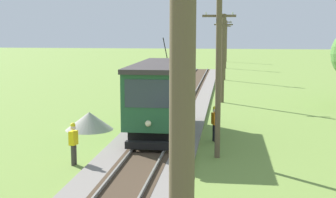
# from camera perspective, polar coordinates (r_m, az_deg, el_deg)

# --- Properties ---
(red_tram) EXTENTS (2.60, 8.54, 4.79)m
(red_tram) POSITION_cam_1_polar(r_m,az_deg,el_deg) (24.59, -0.83, 0.58)
(red_tram) COLOR #235633
(red_tram) RESTS_ON rail_right
(utility_pole_foreground) EXTENTS (1.40, 0.47, 8.20)m
(utility_pole_foreground) POSITION_cam_1_polar(r_m,az_deg,el_deg) (4.45, 1.66, -9.63)
(utility_pole_foreground) COLOR brown
(utility_pole_foreground) RESTS_ON ground
(utility_pole_near_tram) EXTENTS (1.40, 0.58, 6.94)m
(utility_pole_near_tram) POSITION_cam_1_polar(r_m,az_deg,el_deg) (20.08, 6.10, 2.69)
(utility_pole_near_tram) COLOR brown
(utility_pole_near_tram) RESTS_ON ground
(utility_pole_mid) EXTENTS (1.40, 0.30, 6.68)m
(utility_pole_mid) POSITION_cam_1_polar(r_m,az_deg,el_deg) (35.86, 6.65, 5.02)
(utility_pole_mid) COLOR brown
(utility_pole_mid) RESTS_ON ground
(utility_pole_far) EXTENTS (1.40, 0.43, 7.14)m
(utility_pole_far) POSITION_cam_1_polar(r_m,az_deg,el_deg) (51.72, 6.88, 6.31)
(utility_pole_far) COLOR brown
(utility_pole_far) RESTS_ON ground
(utility_pole_distant) EXTENTS (1.40, 0.54, 6.70)m
(utility_pole_distant) POSITION_cam_1_polar(r_m,az_deg,el_deg) (67.54, 6.99, 6.62)
(utility_pole_distant) COLOR brown
(utility_pole_distant) RESTS_ON ground
(utility_pole_horizon) EXTENTS (1.40, 0.37, 6.95)m
(utility_pole_horizon) POSITION_cam_1_polar(r_m,az_deg,el_deg) (81.03, 7.06, 7.01)
(utility_pole_horizon) COLOR brown
(utility_pole_horizon) RESTS_ON ground
(gravel_pile) EXTENTS (2.66, 2.66, 0.99)m
(gravel_pile) POSITION_cam_1_polar(r_m,az_deg,el_deg) (26.66, -9.49, -2.61)
(gravel_pile) COLOR #9E998E
(gravel_pile) RESTS_ON ground
(track_worker) EXTENTS (0.31, 0.42, 1.78)m
(track_worker) POSITION_cam_1_polar(r_m,az_deg,el_deg) (19.80, -11.36, -5.09)
(track_worker) COLOR #38332D
(track_worker) RESTS_ON ground
(second_worker) EXTENTS (0.37, 0.44, 1.78)m
(second_worker) POSITION_cam_1_polar(r_m,az_deg,el_deg) (23.60, 5.67, -2.78)
(second_worker) COLOR black
(second_worker) RESTS_ON ground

